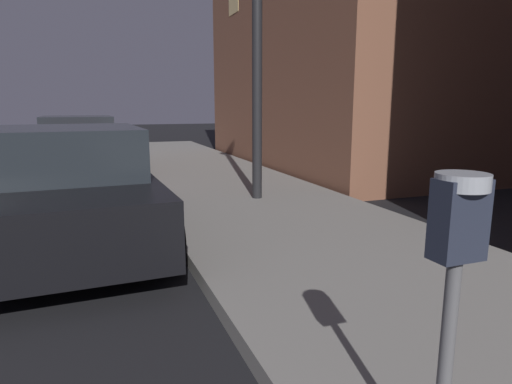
# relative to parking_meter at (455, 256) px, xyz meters

# --- Properties ---
(parking_meter) EXTENTS (0.19, 0.19, 1.28)m
(parking_meter) POSITION_rel_parking_meter_xyz_m (0.00, 0.00, 0.00)
(parking_meter) COLOR #59595B
(parking_meter) RESTS_ON sidewalk
(car_black) EXTENTS (2.16, 4.20, 1.43)m
(car_black) POSITION_rel_parking_meter_xyz_m (-1.52, 4.35, -0.42)
(car_black) COLOR black
(car_black) RESTS_ON ground
(car_red) EXTENTS (2.05, 4.21, 1.43)m
(car_red) POSITION_rel_parking_meter_xyz_m (-1.52, 10.06, -0.43)
(car_red) COLOR maroon
(car_red) RESTS_ON ground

